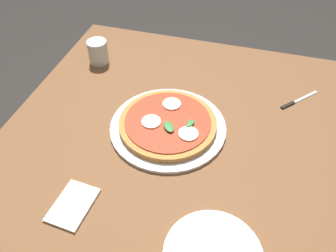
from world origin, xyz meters
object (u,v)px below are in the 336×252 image
object	(u,v)px
pizza	(168,123)
dining_table	(178,161)
napkin	(73,205)
glass_cup	(98,52)
serving_tray	(168,127)
knife	(295,102)

from	to	relation	value
pizza	dining_table	bearing A→B (deg)	-129.93
napkin	glass_cup	xyz separation A→B (m)	(0.60, 0.20, 0.04)
serving_tray	pizza	xyz separation A→B (m)	(0.00, 0.00, 0.02)
serving_tray	knife	xyz separation A→B (m)	(0.24, -0.38, -0.00)
dining_table	napkin	xyz separation A→B (m)	(-0.29, 0.20, 0.11)
napkin	knife	size ratio (longest dim) A/B	1.00
knife	glass_cup	world-z (taller)	glass_cup
pizza	napkin	distance (m)	0.37
dining_table	glass_cup	size ratio (longest dim) A/B	12.78
dining_table	napkin	distance (m)	0.37
napkin	glass_cup	distance (m)	0.64
dining_table	serving_tray	world-z (taller)	serving_tray
serving_tray	knife	size ratio (longest dim) A/B	2.76
glass_cup	knife	bearing A→B (deg)	-92.87
pizza	napkin	xyz separation A→B (m)	(-0.33, 0.16, -0.02)
dining_table	pizza	distance (m)	0.14
serving_tray	napkin	world-z (taller)	serving_tray
dining_table	knife	size ratio (longest dim) A/B	8.74
napkin	glass_cup	size ratio (longest dim) A/B	1.46
napkin	knife	bearing A→B (deg)	-43.23
knife	glass_cup	bearing A→B (deg)	87.13
knife	dining_table	bearing A→B (deg)	129.63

